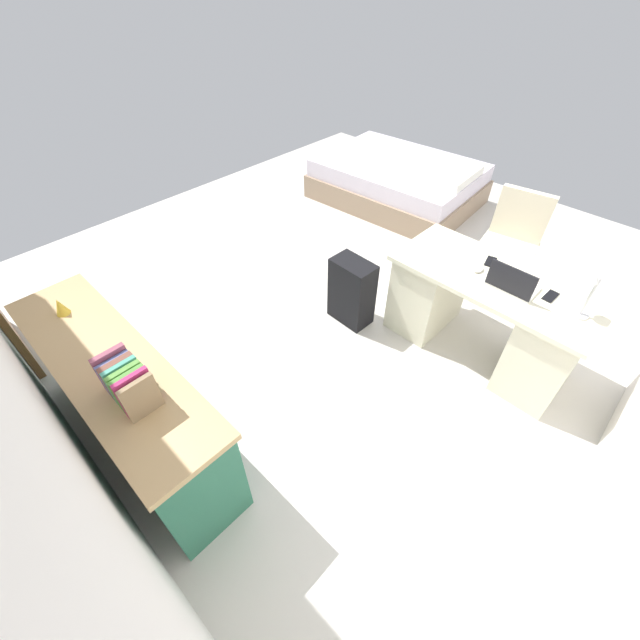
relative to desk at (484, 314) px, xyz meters
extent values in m
plane|color=beige|center=(1.06, 0.06, -0.38)|extent=(6.19, 6.19, 0.00)
cube|color=beige|center=(0.00, 0.00, 0.33)|extent=(1.45, 0.68, 0.04)
cube|color=beige|center=(-0.49, 0.01, -0.03)|extent=(0.41, 0.60, 0.70)
cube|color=beige|center=(0.49, -0.01, -0.03)|extent=(0.41, 0.60, 0.70)
cylinder|color=black|center=(0.23, -0.80, -0.36)|extent=(0.52, 0.52, 0.04)
cylinder|color=black|center=(0.23, -0.80, -0.17)|extent=(0.06, 0.06, 0.42)
cube|color=beige|center=(0.23, -0.80, 0.08)|extent=(0.53, 0.53, 0.08)
cube|color=beige|center=(0.26, -1.00, 0.34)|extent=(0.44, 0.13, 0.44)
cube|color=#28664C|center=(1.19, 2.27, -0.01)|extent=(1.76, 0.44, 0.74)
cube|color=tan|center=(1.19, 2.27, 0.38)|extent=(1.80, 0.48, 0.04)
cube|color=#225641|center=(0.80, 2.05, -0.18)|extent=(0.67, 0.01, 0.26)
cube|color=#225641|center=(1.59, 2.05, -0.18)|extent=(0.67, 0.01, 0.26)
cube|color=gray|center=(2.02, -1.69, -0.24)|extent=(1.99, 1.52, 0.28)
cube|color=silver|center=(2.02, -1.69, 0.00)|extent=(1.93, 1.46, 0.20)
cube|color=white|center=(1.35, -1.74, 0.15)|extent=(0.52, 0.71, 0.10)
cube|color=black|center=(0.96, 0.42, -0.08)|extent=(0.37, 0.23, 0.59)
cube|color=silver|center=(-0.12, 0.02, 0.36)|extent=(0.31, 0.22, 0.02)
cube|color=black|center=(-0.12, 0.13, 0.46)|extent=(0.31, 0.02, 0.19)
ellipsoid|color=white|center=(0.14, 0.02, 0.36)|extent=(0.06, 0.10, 0.03)
cube|color=black|center=(-0.35, -0.05, 0.35)|extent=(0.07, 0.14, 0.01)
cube|color=black|center=(0.13, -0.14, 0.35)|extent=(0.09, 0.15, 0.01)
cylinder|color=silver|center=(-0.55, 0.01, 0.36)|extent=(0.11, 0.11, 0.01)
cylinder|color=silver|center=(-0.55, 0.01, 0.50)|extent=(0.02, 0.02, 0.28)
cone|color=white|center=(-0.50, 0.01, 0.65)|extent=(0.11, 0.11, 0.09)
cube|color=#897050|center=(0.72, 2.27, 0.51)|extent=(0.02, 0.17, 0.23)
cube|color=#AD2960|center=(0.76, 2.27, 0.52)|extent=(0.02, 0.17, 0.24)
cube|color=#4D8C39|center=(0.80, 2.27, 0.51)|extent=(0.03, 0.17, 0.23)
cube|color=#548E3B|center=(0.84, 2.27, 0.51)|extent=(0.03, 0.17, 0.22)
cube|color=teal|center=(0.88, 2.27, 0.51)|extent=(0.03, 0.17, 0.22)
cube|color=brown|center=(0.92, 2.27, 0.50)|extent=(0.04, 0.17, 0.22)
cube|color=#5864A0|center=(0.96, 2.27, 0.49)|extent=(0.04, 0.17, 0.20)
cube|color=#8C4558|center=(1.00, 2.27, 0.51)|extent=(0.03, 0.17, 0.22)
cone|color=gold|center=(1.75, 2.27, 0.45)|extent=(0.08, 0.08, 0.11)
camera|label=1|loc=(-0.67, 2.50, 2.09)|focal=22.75mm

